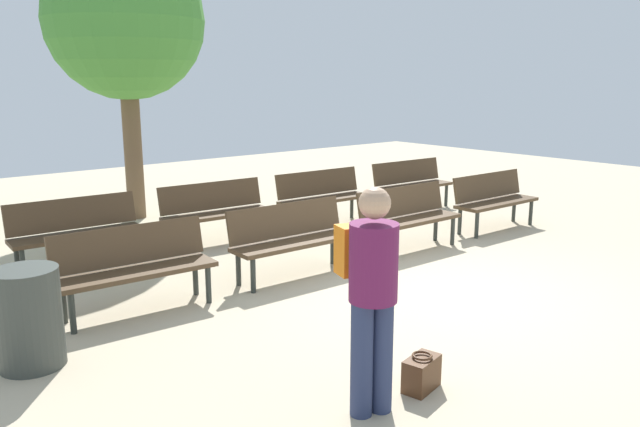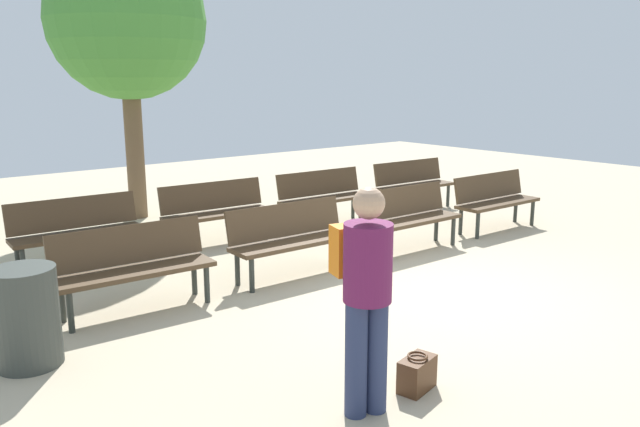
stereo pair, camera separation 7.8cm
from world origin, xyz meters
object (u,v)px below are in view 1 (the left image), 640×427
Objects in this scene: bench_r1_c1 at (215,209)px; handbag at (422,373)px; bench_r0_c3 at (493,197)px; bench_r1_c0 at (76,228)px; bench_r1_c2 at (322,194)px; visitor_with_backpack at (371,287)px; tree_0 at (125,22)px; bench_r0_c0 at (134,263)px; bench_r0_c1 at (292,235)px; trash_bin at (29,318)px; bench_r1_c3 at (411,182)px; bench_r0_c2 at (407,214)px.

bench_r1_c1 is 4.97m from handbag.
bench_r1_c0 is at bearing 161.03° from bench_r0_c3.
bench_r1_c2 is 5.87m from visitor_with_backpack.
tree_0 is (-0.19, 2.32, 2.73)m from bench_r1_c1.
bench_r1_c0 reaches higher than handbag.
bench_r1_c1 and bench_r1_c2 have the same top height.
bench_r0_c1 is at bearing 0.37° from bench_r0_c0.
bench_r0_c0 is 5.86m from bench_r0_c3.
bench_r0_c0 is at bearing -64.95° from visitor_with_backpack.
bench_r0_c3 is at bearing 3.21° from trash_bin.
bench_r1_c1 reaches higher than trash_bin.
bench_r1_c0 is 0.36× the size of tree_0.
bench_r0_c0 is at bearing -114.01° from tree_0.
bench_r1_c2 reaches higher than handbag.
handbag is at bearing -106.20° from bench_r0_c1.
bench_r0_c3 is 0.99× the size of bench_r1_c3.
bench_r0_c1 and bench_r0_c2 have the same top height.
bench_r0_c2 is at bearing 0.75° from bench_r0_c0.
bench_r0_c3 is at bearing 0.26° from bench_r0_c1.
bench_r1_c1 is at bearing -85.39° from tree_0.
tree_0 reaches higher than bench_r0_c3.
trash_bin is (-2.18, 2.36, 0.29)m from handbag.
bench_r0_c0 is at bearing -134.29° from bench_r1_c1.
visitor_with_backpack reaches higher than bench_r0_c3.
bench_r1_c3 is at bearing 17.48° from trash_bin.
bench_r0_c1 is 0.98× the size of visitor_with_backpack.
bench_r1_c1 is (0.10, 1.95, 0.00)m from bench_r0_c1.
bench_r0_c1 is 1.00× the size of bench_r1_c0.
bench_r1_c1 is at bearing -179.83° from bench_r1_c3.
visitor_with_backpack reaches higher than bench_r1_c2.
bench_r0_c2 is 2.81m from bench_r1_c3.
bench_r0_c2 is 4.59× the size of handbag.
bench_r0_c0 is 1.00× the size of bench_r1_c3.
visitor_with_backpack is (-3.52, -4.68, 0.43)m from bench_r1_c2.
bench_r0_c1 is (1.93, -0.12, 0.00)m from bench_r0_c0.
bench_r0_c0 is 1.91m from bench_r1_c0.
tree_0 is (-0.08, 4.27, 2.73)m from bench_r0_c1.
bench_r0_c3 is 2.72m from bench_r1_c2.
bench_r0_c1 and bench_r1_c0 have the same top height.
bench_r0_c2 and bench_r0_c3 have the same top height.
bench_r0_c1 is at bearing -101.11° from visitor_with_backpack.
visitor_with_backpack is (-1.40, -7.12, -2.30)m from tree_0.
bench_r0_c0 is 1.00× the size of bench_r1_c1.
handbag is (-4.88, -2.76, -0.37)m from bench_r0_c3.
bench_r0_c1 is 2.75m from bench_r1_c0.
tree_0 is at bearing 57.51° from trash_bin.
bench_r0_c2 is (3.88, -0.21, 0.00)m from bench_r0_c0.
bench_r1_c2 reaches higher than trash_bin.
visitor_with_backpack is 1.96× the size of trash_bin.
bench_r1_c3 is 0.36× the size of tree_0.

